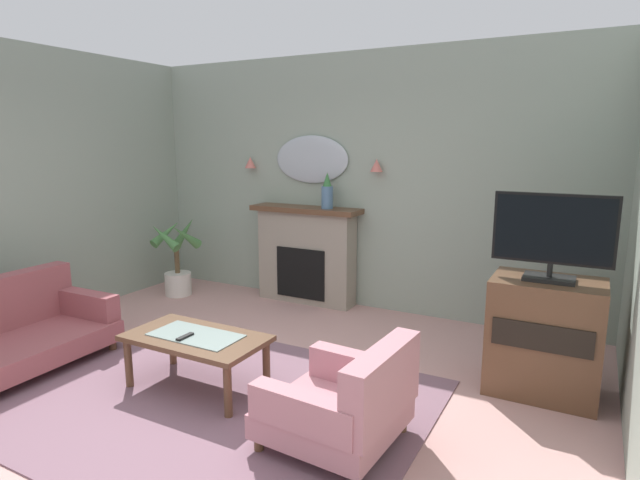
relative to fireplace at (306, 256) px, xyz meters
name	(u,v)px	position (x,y,z in m)	size (l,w,h in m)	color
floor	(189,420)	(0.57, -2.70, -0.62)	(6.47, 6.74, 0.10)	#C6938E
wall_back	(358,183)	(0.57, 0.22, 0.88)	(6.47, 0.10, 2.90)	#93A393
patterned_rug	(207,400)	(0.57, -2.50, -0.56)	(3.20, 2.40, 0.01)	#7F5B6B
fireplace	(306,256)	(0.00, 0.00, 0.00)	(1.36, 0.36, 1.16)	gray
mantel_vase_centre	(327,193)	(0.30, -0.03, 0.77)	(0.13, 0.13, 0.42)	#4C7093
wall_mirror	(311,159)	(0.00, 0.14, 1.14)	(0.96, 0.06, 0.56)	#B2BCC6
wall_sconce_left	(250,162)	(-0.85, 0.09, 1.09)	(0.14, 0.14, 0.14)	#D17066
wall_sconce_right	(377,165)	(0.85, 0.09, 1.09)	(0.14, 0.14, 0.14)	#D17066
coffee_table	(196,342)	(0.37, -2.37, -0.19)	(1.10, 0.60, 0.45)	brown
tv_remote	(185,337)	(0.34, -2.46, -0.12)	(0.04, 0.16, 0.02)	black
armchair_in_corner	(346,402)	(1.73, -2.53, -0.27)	(0.87, 0.87, 0.71)	#B77A84
tv_cabinet	(544,337)	(2.75, -1.15, -0.12)	(0.80, 0.57, 0.90)	brown
tv_flatscreen	(553,235)	(2.75, -1.17, 0.68)	(0.84, 0.24, 0.65)	black
potted_plant_tall_palm	(177,261)	(-1.57, -0.53, -0.13)	(0.54, 0.52, 1.00)	silver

